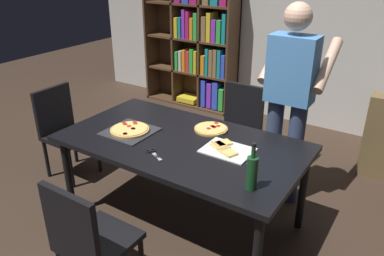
# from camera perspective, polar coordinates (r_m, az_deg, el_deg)

# --- Properties ---
(ground_plane) EXTENTS (12.00, 12.00, 0.00)m
(ground_plane) POSITION_cam_1_polar(r_m,az_deg,el_deg) (3.37, -1.43, -13.37)
(ground_plane) COLOR #38281E
(back_wall) EXTENTS (6.40, 0.10, 2.80)m
(back_wall) POSITION_cam_1_polar(r_m,az_deg,el_deg) (5.06, 15.98, 16.13)
(back_wall) COLOR silver
(back_wall) RESTS_ON ground_plane
(dining_table) EXTENTS (1.89, 1.04, 0.75)m
(dining_table) POSITION_cam_1_polar(r_m,az_deg,el_deg) (2.99, -1.57, -2.97)
(dining_table) COLOR black
(dining_table) RESTS_ON ground_plane
(chair_near_camera) EXTENTS (0.42, 0.42, 0.90)m
(chair_near_camera) POSITION_cam_1_polar(r_m,az_deg,el_deg) (2.47, -15.39, -15.66)
(chair_near_camera) COLOR black
(chair_near_camera) RESTS_ON ground_plane
(chair_far_side) EXTENTS (0.42, 0.42, 0.90)m
(chair_far_side) POSITION_cam_1_polar(r_m,az_deg,el_deg) (3.86, 6.97, 0.59)
(chair_far_side) COLOR black
(chair_far_side) RESTS_ON ground_plane
(chair_left_end) EXTENTS (0.42, 0.42, 0.90)m
(chair_left_end) POSITION_cam_1_polar(r_m,az_deg,el_deg) (3.98, -18.77, 0.19)
(chair_left_end) COLOR black
(chair_left_end) RESTS_ON ground_plane
(bookshelf) EXTENTS (1.40, 0.35, 1.95)m
(bookshelf) POSITION_cam_1_polar(r_m,az_deg,el_deg) (5.49, 0.81, 13.24)
(bookshelf) COLOR #513823
(bookshelf) RESTS_ON ground_plane
(person_serving_pizza) EXTENTS (0.55, 0.54, 1.75)m
(person_serving_pizza) POSITION_cam_1_polar(r_m,az_deg,el_deg) (3.29, 14.45, 4.80)
(person_serving_pizza) COLOR #38476B
(person_serving_pizza) RESTS_ON ground_plane
(pepperoni_pizza_on_tray) EXTENTS (0.38, 0.38, 0.04)m
(pepperoni_pizza_on_tray) POSITION_cam_1_polar(r_m,az_deg,el_deg) (3.14, -9.30, -0.34)
(pepperoni_pizza_on_tray) COLOR #2D2D33
(pepperoni_pizza_on_tray) RESTS_ON dining_table
(pizza_slices_on_towel) EXTENTS (0.36, 0.28, 0.03)m
(pizza_slices_on_towel) POSITION_cam_1_polar(r_m,az_deg,el_deg) (2.83, 5.04, -3.15)
(pizza_slices_on_towel) COLOR white
(pizza_slices_on_towel) RESTS_ON dining_table
(wine_bottle) EXTENTS (0.07, 0.07, 0.32)m
(wine_bottle) POSITION_cam_1_polar(r_m,az_deg,el_deg) (2.35, 8.96, -6.54)
(wine_bottle) COLOR #194723
(wine_bottle) RESTS_ON dining_table
(kitchen_scissors) EXTENTS (0.20, 0.14, 0.01)m
(kitchen_scissors) POSITION_cam_1_polar(r_m,az_deg,el_deg) (2.79, -5.87, -3.72)
(kitchen_scissors) COLOR silver
(kitchen_scissors) RESTS_ON dining_table
(second_pizza_plain) EXTENTS (0.28, 0.28, 0.03)m
(second_pizza_plain) POSITION_cam_1_polar(r_m,az_deg,el_deg) (3.14, 2.88, -0.11)
(second_pizza_plain) COLOR tan
(second_pizza_plain) RESTS_ON dining_table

